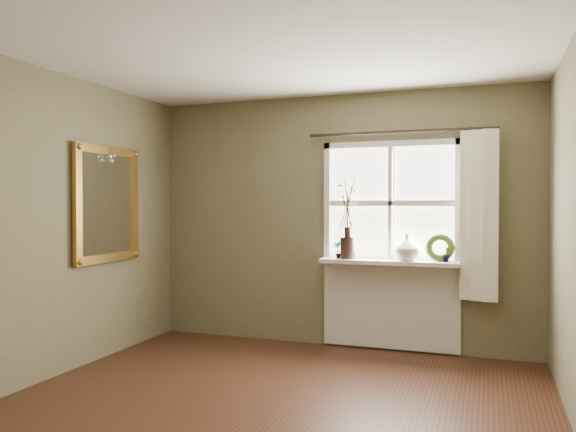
# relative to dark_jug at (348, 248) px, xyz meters

# --- Properties ---
(floor) EXTENTS (4.50, 4.50, 0.00)m
(floor) POSITION_rel_dark_jug_xyz_m (-0.14, -2.12, -1.03)
(floor) COLOR #3B1E12
(floor) RESTS_ON ground
(ceiling) EXTENTS (4.50, 4.50, 0.00)m
(ceiling) POSITION_rel_dark_jug_xyz_m (-0.14, -2.12, 1.57)
(ceiling) COLOR silver
(ceiling) RESTS_ON ground
(wall_back) EXTENTS (4.00, 0.10, 2.60)m
(wall_back) POSITION_rel_dark_jug_xyz_m (-0.14, 0.18, 0.27)
(wall_back) COLOR brown
(wall_back) RESTS_ON ground
(wall_left) EXTENTS (0.10, 4.50, 2.60)m
(wall_left) POSITION_rel_dark_jug_xyz_m (-2.19, -2.12, 0.27)
(wall_left) COLOR brown
(wall_left) RESTS_ON ground
(window_frame) EXTENTS (1.36, 0.06, 1.24)m
(window_frame) POSITION_rel_dark_jug_xyz_m (0.41, 0.11, 0.45)
(window_frame) COLOR silver
(window_frame) RESTS_ON wall_back
(window_sill) EXTENTS (1.36, 0.26, 0.04)m
(window_sill) POSITION_rel_dark_jug_xyz_m (0.41, 0.00, -0.13)
(window_sill) COLOR silver
(window_sill) RESTS_ON wall_back
(window_apron) EXTENTS (1.36, 0.04, 0.88)m
(window_apron) POSITION_rel_dark_jug_xyz_m (0.41, 0.11, -0.57)
(window_apron) COLOR silver
(window_apron) RESTS_ON ground
(dark_jug) EXTENTS (0.20, 0.20, 0.22)m
(dark_jug) POSITION_rel_dark_jug_xyz_m (0.00, 0.00, 0.00)
(dark_jug) COLOR black
(dark_jug) RESTS_ON window_sill
(cream_vase) EXTENTS (0.28, 0.28, 0.26)m
(cream_vase) POSITION_rel_dark_jug_xyz_m (0.59, 0.00, 0.02)
(cream_vase) COLOR silver
(cream_vase) RESTS_ON window_sill
(wreath) EXTENTS (0.28, 0.14, 0.28)m
(wreath) POSITION_rel_dark_jug_xyz_m (0.90, 0.04, -0.01)
(wreath) COLOR #324A20
(wreath) RESTS_ON window_sill
(potted_plant_left) EXTENTS (0.11, 0.09, 0.18)m
(potted_plant_left) POSITION_rel_dark_jug_xyz_m (-0.10, 0.00, -0.02)
(potted_plant_left) COLOR #324A20
(potted_plant_left) RESTS_ON window_sill
(potted_plant_right) EXTENTS (0.08, 0.07, 0.15)m
(potted_plant_right) POSITION_rel_dark_jug_xyz_m (0.97, 0.00, -0.04)
(potted_plant_right) COLOR #324A20
(potted_plant_right) RESTS_ON window_sill
(curtain) EXTENTS (0.36, 0.12, 1.59)m
(curtain) POSITION_rel_dark_jug_xyz_m (1.25, 0.01, 0.33)
(curtain) COLOR white
(curtain) RESTS_ON wall_back
(curtain_rod) EXTENTS (1.84, 0.03, 0.03)m
(curtain_rod) POSITION_rel_dark_jug_xyz_m (0.51, 0.05, 1.15)
(curtain_rod) COLOR black
(curtain_rod) RESTS_ON wall_back
(gilt_mirror) EXTENTS (0.10, 0.93, 1.11)m
(gilt_mirror) POSITION_rel_dark_jug_xyz_m (-2.10, -1.04, 0.44)
(gilt_mirror) COLOR white
(gilt_mirror) RESTS_ON wall_left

